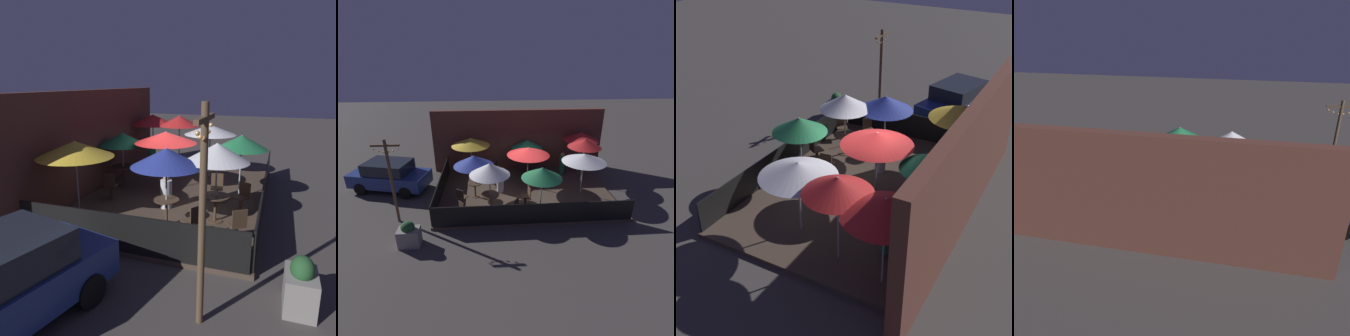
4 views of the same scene
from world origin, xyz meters
TOP-DOWN VIEW (x-y plane):
  - ground_plane at (0.00, 0.00)m, footprint 60.00×60.00m
  - patio_deck at (0.00, 0.00)m, footprint 8.69×6.01m
  - building_wall at (0.00, 3.24)m, footprint 10.29×0.36m
  - fence_front at (0.00, -2.96)m, footprint 8.49×0.05m
  - fence_side_left at (-4.30, 0.00)m, footprint 0.05×5.81m
  - patio_umbrella_0 at (-2.57, -0.48)m, footprint 1.94×1.94m
  - patio_umbrella_1 at (-1.83, -1.70)m, footprint 1.80×1.80m
  - patio_umbrella_2 at (0.41, 2.29)m, footprint 1.83×1.83m
  - patio_umbrella_3 at (2.79, -0.56)m, footprint 2.15×2.15m
  - patio_umbrella_4 at (3.58, 2.30)m, footprint 2.08×2.08m
  - patio_umbrella_5 at (-2.84, 2.15)m, footprint 2.19×2.19m
  - patio_umbrella_6 at (0.40, -2.11)m, footprint 1.77×1.77m
  - patio_umbrella_7 at (3.33, 0.94)m, footprint 1.80×1.80m
  - patio_umbrella_8 at (0.20, 0.50)m, footprint 2.21×2.21m
  - dining_table_0 at (-2.57, -0.48)m, footprint 0.70×0.70m
  - dining_table_1 at (-1.83, -1.70)m, footprint 0.82×0.82m
  - dining_table_2 at (0.41, 2.29)m, footprint 0.91×0.91m
  - patio_chair_0 at (-2.97, -2.46)m, footprint 0.55×0.55m
  - patio_chair_1 at (-1.23, 1.98)m, footprint 0.47×0.47m
  - patio_chair_2 at (-0.81, -2.35)m, footprint 0.55×0.55m
  - patio_chair_3 at (-3.15, -1.39)m, footprint 0.55×0.55m
  - patio_chair_4 at (-0.11, -1.43)m, footprint 0.46×0.46m
  - patron_0 at (-1.29, -0.03)m, footprint 0.51×0.51m
  - patron_1 at (2.49, 1.93)m, footprint 0.45×0.45m
  - planter_box at (-4.94, -3.84)m, footprint 0.80×0.56m
  - light_post at (-5.84, -2.21)m, footprint 1.10×0.12m

SIDE VIEW (x-z plane):
  - ground_plane at x=0.00m, z-range 0.00..0.00m
  - patio_deck at x=0.00m, z-range 0.00..0.12m
  - planter_box at x=-4.94m, z-range -0.05..0.99m
  - fence_front at x=0.00m, z-range 0.12..1.07m
  - fence_side_left at x=-4.30m, z-range 0.12..1.07m
  - patio_chair_2 at x=-0.81m, z-range 0.16..1.06m
  - patron_0 at x=-1.29m, z-range 0.05..1.17m
  - patio_chair_4 at x=-0.11m, z-range 0.16..1.07m
  - patio_chair_0 at x=-2.97m, z-range 0.16..1.07m
  - patio_chair_3 at x=-3.15m, z-range 0.17..1.11m
  - patio_chair_1 at x=-1.23m, z-range 0.17..1.12m
  - dining_table_0 at x=-2.57m, z-range 0.33..1.11m
  - dining_table_2 at x=0.41m, z-range 0.35..1.11m
  - patron_1 at x=2.49m, z-range 0.07..1.39m
  - dining_table_1 at x=-1.83m, z-range 0.34..1.12m
  - building_wall at x=0.00m, z-range 0.00..3.74m
  - patio_umbrella_2 at x=0.41m, z-range 0.90..2.95m
  - patio_umbrella_0 at x=-2.57m, z-range 0.96..3.17m
  - patio_umbrella_6 at x=0.40m, z-range 0.97..3.16m
  - patio_umbrella_3 at x=2.79m, z-range 1.00..3.18m
  - light_post at x=-5.84m, z-range 0.23..3.97m
  - patio_umbrella_8 at x=0.20m, z-range 1.02..3.22m
  - patio_umbrella_1 at x=-1.83m, z-range 1.00..3.28m
  - patio_umbrella_5 at x=-2.84m, z-range 1.03..3.32m
  - patio_umbrella_4 at x=3.58m, z-range 1.10..3.54m
  - patio_umbrella_7 at x=3.33m, z-range 1.11..3.57m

